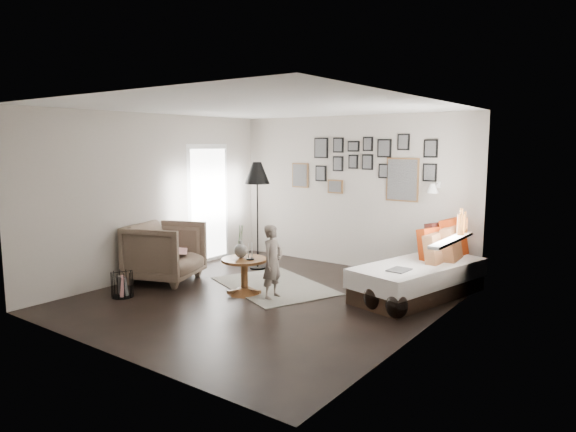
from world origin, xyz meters
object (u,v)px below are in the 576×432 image
Objects in this scene: floor_lamp at (257,177)px; child at (273,262)px; magazine_basket at (122,284)px; demijohn_large at (375,297)px; vase at (241,248)px; demijohn_small at (397,306)px; pedestal_table at (245,277)px; daybed at (422,272)px; armchair at (165,252)px.

floor_lamp reaches higher than child.
demijohn_large is (3.13, 1.54, 0.01)m from magazine_basket.
vase is 1.08× the size of demijohn_small.
pedestal_table reaches higher than demijohn_large.
child is at bearing 34.40° from magazine_basket.
daybed is 2.24× the size of armchair.
floor_lamp is at bearing -43.59° from armchair.
floor_lamp reaches higher than vase.
vase is 0.25× the size of floor_lamp.
daybed is 5.99× the size of magazine_basket.
pedestal_table is at bearing 41.35° from magazine_basket.
daybed is 2.11m from child.
floor_lamp reaches higher than magazine_basket.
demijohn_small is (3.65, 0.49, -0.29)m from armchair.
demijohn_large is (-0.21, -1.00, -0.14)m from daybed.
pedestal_table is at bearing -167.21° from demijohn_large.
armchair reaches higher than pedestal_table.
vase is at bearing 165.96° from pedestal_table.
vase is 1.23× the size of magazine_basket.
demijohn_small is (2.20, 0.30, -0.07)m from pedestal_table.
daybed reaches higher than vase.
armchair is (-3.52, -1.62, 0.13)m from daybed.
daybed reaches higher than armchair.
child is (1.92, 0.26, 0.06)m from armchair.
armchair reaches higher than magazine_basket.
demijohn_large reaches higher than magazine_basket.
vase reaches higher than demijohn_large.
demijohn_small is at bearing 6.99° from vase.
floor_lamp reaches higher than demijohn_small.
pedestal_table is 0.63× the size of child.
daybed is (2.06, 1.42, 0.09)m from pedestal_table.
floor_lamp reaches higher than daybed.
pedestal_table is 0.29× the size of daybed.
vase is 1.71m from floor_lamp.
demijohn_small is (0.14, -1.12, -0.16)m from daybed.
armchair is 2.67× the size of magazine_basket.
child is at bearing -165.66° from demijohn_large.
magazine_basket is (-1.20, -1.15, -0.48)m from vase.
daybed is (2.14, 1.40, -0.33)m from vase.
pedestal_table is 0.43m from vase.
vase is at bearing -100.74° from armchair.
floor_lamp is 4.22× the size of demijohn_small.
demijohn_large is 0.46× the size of child.
child is (-1.39, -0.35, 0.33)m from demijohn_large.
armchair is 0.55× the size of floor_lamp.
pedestal_table is at bearing -131.75° from daybed.
vase is 0.56m from child.
demijohn_large is at bearing -17.82° from floor_lamp.
demijohn_small is at bearing 22.29° from magazine_basket.
magazine_basket is at bearing -101.21° from floor_lamp.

